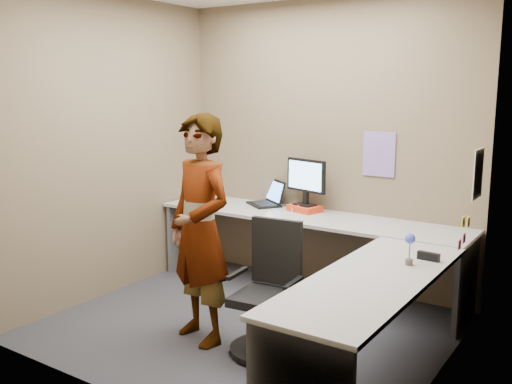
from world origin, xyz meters
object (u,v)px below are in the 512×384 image
Objects in this scene: monitor at (306,178)px; person at (200,230)px; office_chair at (268,301)px; desk at (319,253)px.

person is (-0.05, -1.50, -0.19)m from monitor.
monitor is at bearing 102.85° from office_chair.
person is at bearing -127.88° from desk.
person reaches higher than desk.
monitor is 0.49× the size of office_chair.
person is (-0.53, -0.11, 0.47)m from office_chair.
desk is 6.54× the size of monitor.
desk is at bearing 68.48° from person.
monitor reaches higher than desk.
office_chair is (0.47, -1.40, -0.66)m from monitor.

